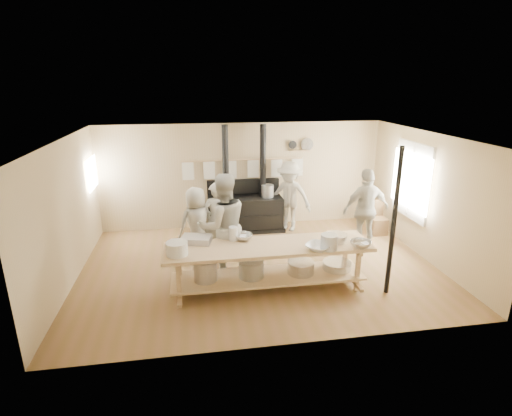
# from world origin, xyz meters

# --- Properties ---
(ground) EXTENTS (7.00, 7.00, 0.00)m
(ground) POSITION_xyz_m (0.00, 0.00, 0.00)
(ground) COLOR brown
(ground) RESTS_ON ground
(room_shell) EXTENTS (7.00, 7.00, 7.00)m
(room_shell) POSITION_xyz_m (0.00, 0.00, 1.62)
(room_shell) COLOR tan
(room_shell) RESTS_ON ground
(window_right) EXTENTS (0.09, 1.50, 1.65)m
(window_right) POSITION_xyz_m (3.47, 0.60, 1.50)
(window_right) COLOR beige
(window_right) RESTS_ON ground
(left_opening) EXTENTS (0.00, 0.90, 0.90)m
(left_opening) POSITION_xyz_m (-3.45, 2.00, 1.60)
(left_opening) COLOR white
(left_opening) RESTS_ON ground
(stove) EXTENTS (1.90, 0.75, 2.60)m
(stove) POSITION_xyz_m (-0.01, 2.12, 0.52)
(stove) COLOR black
(stove) RESTS_ON ground
(towel_rail) EXTENTS (3.00, 0.04, 0.47)m
(towel_rail) POSITION_xyz_m (0.00, 2.40, 1.56)
(towel_rail) COLOR tan
(towel_rail) RESTS_ON ground
(back_wall_shelf) EXTENTS (0.63, 0.14, 0.32)m
(back_wall_shelf) POSITION_xyz_m (1.46, 2.43, 2.00)
(back_wall_shelf) COLOR tan
(back_wall_shelf) RESTS_ON ground
(prep_table) EXTENTS (3.60, 0.90, 0.85)m
(prep_table) POSITION_xyz_m (-0.01, -0.90, 0.52)
(prep_table) COLOR tan
(prep_table) RESTS_ON ground
(support_post) EXTENTS (0.08, 0.08, 2.60)m
(support_post) POSITION_xyz_m (2.05, -1.35, 1.30)
(support_post) COLOR black
(support_post) RESTS_ON ground
(cook_far_left) EXTENTS (0.66, 0.50, 1.62)m
(cook_far_left) POSITION_xyz_m (-0.80, 0.63, 0.81)
(cook_far_left) COLOR #A7A594
(cook_far_left) RESTS_ON ground
(cook_left) EXTENTS (1.11, 0.95, 2.00)m
(cook_left) POSITION_xyz_m (-0.72, -0.21, 1.00)
(cook_left) COLOR #A7A594
(cook_left) RESTS_ON ground
(cook_center) EXTENTS (0.89, 0.75, 1.55)m
(cook_center) POSITION_xyz_m (-1.20, 0.58, 0.77)
(cook_center) COLOR #A7A594
(cook_center) RESTS_ON ground
(cook_right) EXTENTS (1.09, 0.54, 1.81)m
(cook_right) POSITION_xyz_m (2.44, 0.56, 0.90)
(cook_right) COLOR #A7A594
(cook_right) RESTS_ON ground
(cook_by_window) EXTENTS (1.29, 1.14, 1.73)m
(cook_by_window) POSITION_xyz_m (1.07, 1.95, 0.87)
(cook_by_window) COLOR #A7A594
(cook_by_window) RESTS_ON ground
(chair) EXTENTS (0.38, 0.38, 0.81)m
(chair) POSITION_xyz_m (3.15, 1.34, 0.24)
(chair) COLOR brown
(chair) RESTS_ON ground
(bowl_white_a) EXTENTS (0.41, 0.41, 0.09)m
(bowl_white_a) POSITION_xyz_m (-1.55, -0.70, 0.89)
(bowl_white_a) COLOR white
(bowl_white_a) RESTS_ON prep_table
(bowl_steel_a) EXTENTS (0.46, 0.46, 0.10)m
(bowl_steel_a) POSITION_xyz_m (-0.39, -0.57, 0.90)
(bowl_steel_a) COLOR silver
(bowl_steel_a) RESTS_ON prep_table
(bowl_white_b) EXTENTS (0.60, 0.60, 0.10)m
(bowl_white_b) POSITION_xyz_m (0.80, -1.23, 0.90)
(bowl_white_b) COLOR white
(bowl_white_b) RESTS_ON prep_table
(bowl_steel_b) EXTENTS (0.49, 0.49, 0.11)m
(bowl_steel_b) POSITION_xyz_m (1.55, -1.23, 0.91)
(bowl_steel_b) COLOR silver
(bowl_steel_b) RESTS_ON prep_table
(roasting_pan) EXTENTS (0.58, 0.46, 0.11)m
(roasting_pan) POSITION_xyz_m (-1.23, -0.57, 0.91)
(roasting_pan) COLOR #B2B2B7
(roasting_pan) RESTS_ON prep_table
(mixing_bowl_large) EXTENTS (0.51, 0.51, 0.13)m
(mixing_bowl_large) POSITION_xyz_m (1.22, -0.90, 0.91)
(mixing_bowl_large) COLOR silver
(mixing_bowl_large) RESTS_ON prep_table
(bucket_galv) EXTENTS (0.36, 0.36, 0.26)m
(bucket_galv) POSITION_xyz_m (0.98, -1.23, 0.98)
(bucket_galv) COLOR gray
(bucket_galv) RESTS_ON prep_table
(deep_bowl_enamel) EXTENTS (0.44, 0.44, 0.22)m
(deep_bowl_enamel) POSITION_xyz_m (-1.55, -1.05, 0.96)
(deep_bowl_enamel) COLOR white
(deep_bowl_enamel) RESTS_ON prep_table
(pitcher) EXTENTS (0.19, 0.19, 0.25)m
(pitcher) POSITION_xyz_m (-0.57, -0.57, 0.98)
(pitcher) COLOR white
(pitcher) RESTS_ON prep_table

